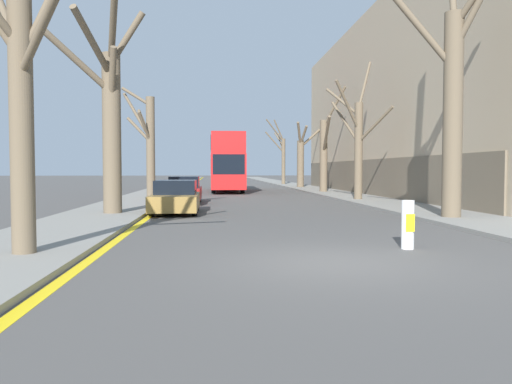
{
  "coord_description": "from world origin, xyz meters",
  "views": [
    {
      "loc": [
        -2.32,
        -9.43,
        1.8
      ],
      "look_at": [
        0.74,
        26.35,
        0.2
      ],
      "focal_mm": 35.0,
      "sensor_mm": 36.0,
      "label": 1
    }
  ],
  "objects_px": {
    "street_tree_left_2": "(149,143)",
    "street_tree_right_0": "(453,97)",
    "double_decker_bus": "(227,160)",
    "street_tree_left_0": "(18,80)",
    "street_tree_right_4": "(282,156)",
    "street_tree_right_2": "(324,151)",
    "parked_car_0": "(176,198)",
    "parked_car_1": "(184,191)",
    "street_tree_left_1": "(110,117)",
    "street_tree_right_3": "(301,159)",
    "street_tree_right_1": "(358,140)",
    "traffic_bollard": "(408,225)"
  },
  "relations": [
    {
      "from": "street_tree_left_2",
      "to": "street_tree_right_0",
      "type": "height_order",
      "value": "street_tree_right_0"
    },
    {
      "from": "traffic_bollard",
      "to": "street_tree_right_4",
      "type": "bearing_deg",
      "value": 85.54
    },
    {
      "from": "street_tree_right_2",
      "to": "parked_car_1",
      "type": "xyz_separation_m",
      "value": [
        -10.14,
        -10.99,
        -2.55
      ]
    },
    {
      "from": "street_tree_right_2",
      "to": "parked_car_0",
      "type": "bearing_deg",
      "value": -120.48
    },
    {
      "from": "street_tree_right_4",
      "to": "parked_car_0",
      "type": "height_order",
      "value": "street_tree_right_4"
    },
    {
      "from": "street_tree_right_0",
      "to": "street_tree_left_2",
      "type": "bearing_deg",
      "value": 133.17
    },
    {
      "from": "parked_car_0",
      "to": "parked_car_1",
      "type": "xyz_separation_m",
      "value": [
        -0.0,
        6.23,
        0.03
      ]
    },
    {
      "from": "street_tree_right_4",
      "to": "double_decker_bus",
      "type": "height_order",
      "value": "street_tree_right_4"
    },
    {
      "from": "street_tree_right_0",
      "to": "double_decker_bus",
      "type": "relative_size",
      "value": 0.89
    },
    {
      "from": "street_tree_left_1",
      "to": "street_tree_left_2",
      "type": "bearing_deg",
      "value": 89.46
    },
    {
      "from": "street_tree_left_0",
      "to": "street_tree_right_0",
      "type": "xyz_separation_m",
      "value": [
        12.3,
        6.86,
        0.79
      ]
    },
    {
      "from": "double_decker_bus",
      "to": "parked_car_1",
      "type": "relative_size",
      "value": 2.51
    },
    {
      "from": "street_tree_left_2",
      "to": "parked_car_0",
      "type": "xyz_separation_m",
      "value": [
        2.29,
        -9.42,
        -2.75
      ]
    },
    {
      "from": "street_tree_left_0",
      "to": "street_tree_left_1",
      "type": "height_order",
      "value": "street_tree_left_1"
    },
    {
      "from": "street_tree_left_1",
      "to": "street_tree_right_0",
      "type": "relative_size",
      "value": 0.81
    },
    {
      "from": "double_decker_bus",
      "to": "street_tree_right_4",
      "type": "bearing_deg",
      "value": 68.06
    },
    {
      "from": "street_tree_right_1",
      "to": "street_tree_right_2",
      "type": "height_order",
      "value": "street_tree_right_1"
    },
    {
      "from": "street_tree_right_0",
      "to": "parked_car_1",
      "type": "relative_size",
      "value": 2.23
    },
    {
      "from": "street_tree_right_0",
      "to": "street_tree_right_4",
      "type": "bearing_deg",
      "value": 90.45
    },
    {
      "from": "street_tree_right_4",
      "to": "street_tree_left_1",
      "type": "bearing_deg",
      "value": -107.08
    },
    {
      "from": "street_tree_right_1",
      "to": "double_decker_bus",
      "type": "xyz_separation_m",
      "value": [
        -7.17,
        13.38,
        -0.9
      ]
    },
    {
      "from": "street_tree_left_1",
      "to": "street_tree_right_3",
      "type": "relative_size",
      "value": 1.29
    },
    {
      "from": "street_tree_right_3",
      "to": "street_tree_right_1",
      "type": "bearing_deg",
      "value": -90.84
    },
    {
      "from": "street_tree_left_1",
      "to": "street_tree_right_4",
      "type": "relative_size",
      "value": 1.06
    },
    {
      "from": "street_tree_right_1",
      "to": "street_tree_right_4",
      "type": "distance_m",
      "value": 30.87
    },
    {
      "from": "street_tree_left_2",
      "to": "double_decker_bus",
      "type": "distance_m",
      "value": 12.31
    },
    {
      "from": "street_tree_right_2",
      "to": "street_tree_right_0",
      "type": "bearing_deg",
      "value": -90.27
    },
    {
      "from": "traffic_bollard",
      "to": "street_tree_left_0",
      "type": "bearing_deg",
      "value": -175.39
    },
    {
      "from": "street_tree_left_0",
      "to": "street_tree_right_4",
      "type": "height_order",
      "value": "street_tree_right_4"
    },
    {
      "from": "street_tree_right_4",
      "to": "street_tree_right_0",
      "type": "bearing_deg",
      "value": -89.55
    },
    {
      "from": "street_tree_left_1",
      "to": "street_tree_right_3",
      "type": "xyz_separation_m",
      "value": [
        12.51,
        28.58,
        -1.03
      ]
    },
    {
      "from": "street_tree_right_4",
      "to": "traffic_bollard",
      "type": "distance_m",
      "value": 48.3
    },
    {
      "from": "street_tree_right_0",
      "to": "traffic_bollard",
      "type": "height_order",
      "value": "street_tree_right_0"
    },
    {
      "from": "parked_car_0",
      "to": "street_tree_right_0",
      "type": "bearing_deg",
      "value": -20.35
    },
    {
      "from": "street_tree_left_0",
      "to": "street_tree_right_4",
      "type": "relative_size",
      "value": 0.89
    },
    {
      "from": "street_tree_right_3",
      "to": "street_tree_left_0",
      "type": "bearing_deg",
      "value": -108.08
    },
    {
      "from": "street_tree_left_1",
      "to": "street_tree_right_1",
      "type": "xyz_separation_m",
      "value": [
        12.22,
        8.49,
        -0.35
      ]
    },
    {
      "from": "street_tree_left_1",
      "to": "street_tree_right_4",
      "type": "distance_m",
      "value": 41.18
    },
    {
      "from": "street_tree_right_1",
      "to": "street_tree_right_4",
      "type": "relative_size",
      "value": 1.08
    },
    {
      "from": "street_tree_right_4",
      "to": "street_tree_right_1",
      "type": "bearing_deg",
      "value": -89.77
    },
    {
      "from": "double_decker_bus",
      "to": "parked_car_0",
      "type": "distance_m",
      "value": 20.92
    },
    {
      "from": "street_tree_right_2",
      "to": "parked_car_0",
      "type": "height_order",
      "value": "street_tree_right_2"
    },
    {
      "from": "street_tree_right_4",
      "to": "parked_car_0",
      "type": "distance_m",
      "value": 39.46
    },
    {
      "from": "street_tree_right_2",
      "to": "parked_car_0",
      "type": "distance_m",
      "value": 20.15
    },
    {
      "from": "street_tree_left_0",
      "to": "parked_car_0",
      "type": "distance_m",
      "value": 11.21
    },
    {
      "from": "street_tree_right_3",
      "to": "double_decker_bus",
      "type": "relative_size",
      "value": 0.56
    },
    {
      "from": "street_tree_left_1",
      "to": "street_tree_right_0",
      "type": "height_order",
      "value": "street_tree_right_0"
    },
    {
      "from": "parked_car_0",
      "to": "street_tree_right_4",
      "type": "bearing_deg",
      "value": 75.72
    },
    {
      "from": "street_tree_right_3",
      "to": "parked_car_0",
      "type": "distance_m",
      "value": 29.26
    },
    {
      "from": "street_tree_left_1",
      "to": "parked_car_0",
      "type": "distance_m",
      "value": 4.17
    }
  ]
}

